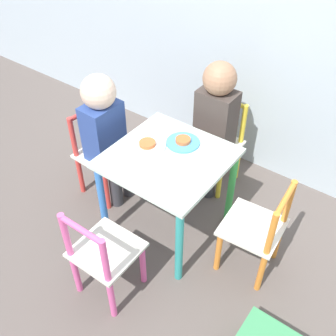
# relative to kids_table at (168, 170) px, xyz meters

# --- Properties ---
(ground_plane) EXTENTS (6.00, 6.00, 0.00)m
(ground_plane) POSITION_rel_kids_table_xyz_m (0.00, 0.00, -0.40)
(ground_plane) COLOR #5B514C
(kids_table) EXTENTS (0.53, 0.53, 0.48)m
(kids_table) POSITION_rel_kids_table_xyz_m (0.00, 0.00, 0.00)
(kids_table) COLOR silver
(kids_table) RESTS_ON ground_plane
(chair_red) EXTENTS (0.27, 0.27, 0.51)m
(chair_red) POSITION_rel_kids_table_xyz_m (-0.47, 0.02, -0.15)
(chair_red) COLOR silver
(chair_red) RESTS_ON ground_plane
(chair_yellow) EXTENTS (0.26, 0.26, 0.51)m
(chair_yellow) POSITION_rel_kids_table_xyz_m (-0.00, 0.47, -0.15)
(chair_yellow) COLOR silver
(chair_yellow) RESTS_ON ground_plane
(chair_pink) EXTENTS (0.26, 0.26, 0.51)m
(chair_pink) POSITION_rel_kids_table_xyz_m (0.01, -0.47, -0.15)
(chair_pink) COLOR silver
(chair_pink) RESTS_ON ground_plane
(chair_orange) EXTENTS (0.28, 0.28, 0.51)m
(chair_orange) POSITION_rel_kids_table_xyz_m (0.47, 0.04, -0.15)
(chair_orange) COLOR silver
(chair_orange) RESTS_ON ground_plane
(child_left) EXTENTS (0.22, 0.21, 0.75)m
(child_left) POSITION_rel_kids_table_xyz_m (-0.41, 0.02, 0.06)
(child_left) COLOR #38383D
(child_left) RESTS_ON ground_plane
(child_back) EXTENTS (0.20, 0.22, 0.78)m
(child_back) POSITION_rel_kids_table_xyz_m (-0.00, 0.42, 0.07)
(child_back) COLOR #38383D
(child_back) RESTS_ON ground_plane
(plate_left) EXTENTS (0.17, 0.17, 0.03)m
(plate_left) POSITION_rel_kids_table_xyz_m (-0.12, 0.00, 0.09)
(plate_left) COLOR white
(plate_left) RESTS_ON kids_table
(plate_back) EXTENTS (0.16, 0.16, 0.03)m
(plate_back) POSITION_rel_kids_table_xyz_m (0.00, 0.12, 0.09)
(plate_back) COLOR #4C9EE0
(plate_back) RESTS_ON kids_table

